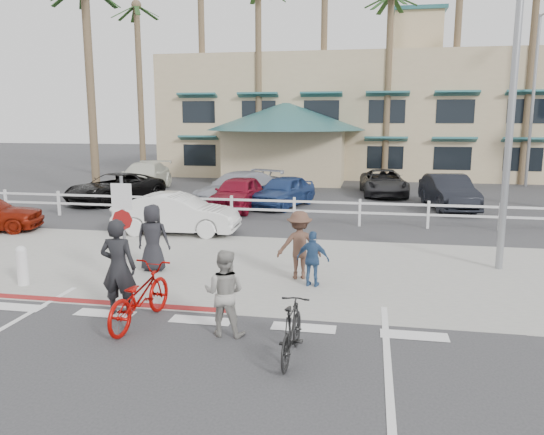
% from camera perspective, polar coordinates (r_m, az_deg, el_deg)
% --- Properties ---
extents(ground, '(140.00, 140.00, 0.00)m').
position_cam_1_polar(ground, '(9.99, -8.75, -12.20)').
color(ground, '#333335').
extents(bike_path, '(12.00, 16.00, 0.01)m').
position_cam_1_polar(bike_path, '(8.31, -13.49, -17.26)').
color(bike_path, '#333335').
rests_on(bike_path, ground).
extents(sidewalk_plaza, '(22.00, 7.00, 0.01)m').
position_cam_1_polar(sidewalk_plaza, '(14.08, -2.71, -5.29)').
color(sidewalk_plaza, gray).
rests_on(sidewalk_plaza, ground).
extents(cross_street, '(40.00, 5.00, 0.01)m').
position_cam_1_polar(cross_street, '(17.88, 0.22, -1.86)').
color(cross_street, '#333335').
rests_on(cross_street, ground).
extents(parking_lot, '(50.00, 16.00, 0.01)m').
position_cam_1_polar(parking_lot, '(27.13, 3.81, 2.38)').
color(parking_lot, '#333335').
rests_on(parking_lot, ground).
extents(curb_red, '(7.00, 0.25, 0.02)m').
position_cam_1_polar(curb_red, '(12.24, -20.38, -8.39)').
color(curb_red, maroon).
rests_on(curb_red, ground).
extents(rail_fence, '(29.40, 0.16, 1.00)m').
position_cam_1_polar(rail_fence, '(19.64, 2.70, 0.73)').
color(rail_fence, silver).
rests_on(rail_fence, ground).
extents(building, '(28.00, 16.00, 11.30)m').
position_cam_1_polar(building, '(39.74, 9.13, 13.01)').
color(building, '#C6B087').
rests_on(building, ground).
extents(sign_post, '(0.50, 0.10, 2.90)m').
position_cam_1_polar(sign_post, '(12.39, -15.67, -0.99)').
color(sign_post, gray).
rests_on(sign_post, ground).
extents(bollard_0, '(0.26, 0.26, 0.95)m').
position_cam_1_polar(bollard_0, '(13.72, -25.29, -4.70)').
color(bollard_0, silver).
rests_on(bollard_0, ground).
extents(streetlight_0, '(0.60, 2.00, 9.00)m').
position_cam_1_polar(streetlight_0, '(14.59, 24.48, 12.20)').
color(streetlight_0, gray).
rests_on(streetlight_0, ground).
extents(streetlight_1, '(0.60, 2.00, 9.50)m').
position_cam_1_polar(streetlight_1, '(33.88, 26.23, 11.01)').
color(streetlight_1, gray).
rests_on(streetlight_1, ground).
extents(palm_0, '(4.00, 4.00, 15.00)m').
position_cam_1_polar(palm_0, '(39.77, -18.96, 15.26)').
color(palm_0, '#173213').
rests_on(palm_0, ground).
extents(palm_1, '(4.00, 4.00, 13.00)m').
position_cam_1_polar(palm_1, '(37.02, -14.07, 14.35)').
color(palm_1, '#173213').
rests_on(palm_1, ground).
extents(palm_2, '(4.00, 4.00, 16.00)m').
position_cam_1_polar(palm_2, '(36.66, -7.54, 16.96)').
color(palm_2, '#173213').
rests_on(palm_2, ground).
extents(palm_3, '(4.00, 4.00, 14.00)m').
position_cam_1_polar(palm_3, '(34.57, -1.46, 15.77)').
color(palm_3, '#173213').
rests_on(palm_3, ground).
extents(palm_4, '(4.00, 4.00, 15.00)m').
position_cam_1_polar(palm_4, '(35.01, 5.58, 16.48)').
color(palm_4, '#173213').
rests_on(palm_4, ground).
extents(palm_5, '(4.00, 4.00, 13.00)m').
position_cam_1_polar(palm_5, '(33.80, 12.40, 14.81)').
color(palm_5, '#173213').
rests_on(palm_5, ground).
extents(palm_6, '(4.00, 4.00, 17.00)m').
position_cam_1_polar(palm_6, '(35.33, 19.29, 17.54)').
color(palm_6, '#173213').
rests_on(palm_6, ground).
extents(palm_7, '(4.00, 4.00, 14.00)m').
position_cam_1_polar(palm_7, '(34.97, 26.09, 14.68)').
color(palm_7, '#173213').
rests_on(palm_7, ground).
extents(palm_10, '(4.00, 4.00, 12.00)m').
position_cam_1_polar(palm_10, '(27.16, -19.04, 14.54)').
color(palm_10, '#173213').
rests_on(palm_10, ground).
extents(bike_red, '(0.96, 2.17, 1.11)m').
position_cam_1_polar(bike_red, '(10.42, -14.08, -8.19)').
color(bike_red, '#990703').
rests_on(bike_red, ground).
extents(rider_red, '(0.73, 0.50, 1.95)m').
position_cam_1_polar(rider_red, '(10.86, -16.20, -5.20)').
color(rider_red, black).
rests_on(rider_red, ground).
extents(bike_black, '(0.52, 1.65, 0.98)m').
position_cam_1_polar(bike_black, '(8.73, 2.13, -12.04)').
color(bike_black, black).
rests_on(bike_black, ground).
extents(rider_black, '(0.79, 0.63, 1.58)m').
position_cam_1_polar(rider_black, '(9.59, -5.15, -8.07)').
color(rider_black, gray).
rests_on(rider_black, ground).
extents(pedestrian_a, '(1.20, 0.85, 1.67)m').
position_cam_1_polar(pedestrian_a, '(12.87, 2.95, -2.98)').
color(pedestrian_a, brown).
rests_on(pedestrian_a, ground).
extents(pedestrian_child, '(0.81, 0.43, 1.31)m').
position_cam_1_polar(pedestrian_child, '(12.31, 4.42, -4.49)').
color(pedestrian_child, '#2D4D7A').
rests_on(pedestrian_child, ground).
extents(pedestrian_b, '(0.88, 0.61, 1.73)m').
position_cam_1_polar(pedestrian_b, '(13.84, -12.70, -2.15)').
color(pedestrian_b, black).
rests_on(pedestrian_b, ground).
extents(car_white_sedan, '(4.23, 1.61, 1.38)m').
position_cam_1_polar(car_white_sedan, '(18.21, -10.18, 0.39)').
color(car_white_sedan, silver).
rests_on(car_white_sedan, ground).
extents(lot_car_0, '(3.89, 5.40, 1.36)m').
position_cam_1_polar(lot_car_0, '(25.76, -16.55, 3.05)').
color(lot_car_0, black).
rests_on(lot_car_0, ground).
extents(lot_car_1, '(3.92, 5.52, 1.48)m').
position_cam_1_polar(lot_car_1, '(24.03, -3.70, 3.10)').
color(lot_car_1, '#979BA7').
rests_on(lot_car_1, ground).
extents(lot_car_2, '(2.00, 4.33, 1.44)m').
position_cam_1_polar(lot_car_2, '(22.71, -3.69, 2.61)').
color(lot_car_2, maroon).
rests_on(lot_car_2, ground).
extents(lot_car_3, '(2.21, 4.69, 1.48)m').
position_cam_1_polar(lot_car_3, '(24.14, 18.45, 2.61)').
color(lot_car_3, black).
rests_on(lot_car_3, ground).
extents(lot_car_4, '(2.78, 5.48, 1.52)m').
position_cam_1_polar(lot_car_4, '(29.61, -13.61, 4.27)').
color(lot_car_4, silver).
rests_on(lot_car_4, ground).
extents(lot_car_5, '(2.55, 4.83, 1.29)m').
position_cam_1_polar(lot_car_5, '(27.76, 11.91, 3.70)').
color(lot_car_5, '#262628').
rests_on(lot_car_5, ground).
extents(lot_car_6, '(2.77, 4.38, 1.39)m').
position_cam_1_polar(lot_car_6, '(23.49, 1.22, 2.83)').
color(lot_car_6, navy).
rests_on(lot_car_6, ground).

